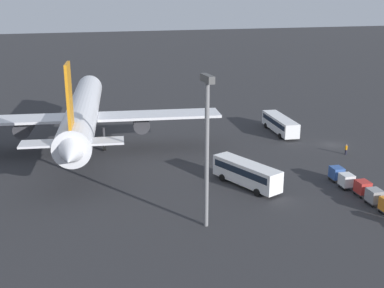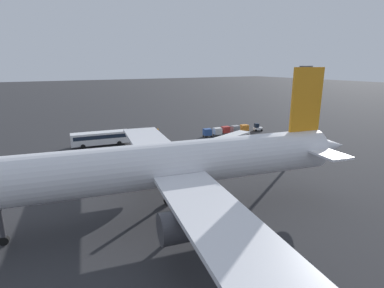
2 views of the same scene
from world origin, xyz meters
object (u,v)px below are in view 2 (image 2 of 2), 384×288
object	(u,v)px
shuttle_bus_far	(231,141)
baggage_tug	(257,128)
cargo_cart_white	(218,131)
shuttle_bus_near	(100,137)
cargo_cart_orange	(244,128)
airplane	(160,166)
worker_person	(158,131)
cargo_cart_blue	(207,132)
cargo_cart_red	(226,130)
cargo_cart_grey	(235,129)

from	to	relation	value
shuttle_bus_far	baggage_tug	world-z (taller)	shuttle_bus_far
cargo_cart_white	shuttle_bus_near	bearing A→B (deg)	-9.82
shuttle_bus_near	cargo_cart_orange	size ratio (longest dim) A/B	5.98
cargo_cart_orange	shuttle_bus_near	bearing A→B (deg)	-7.73
shuttle_bus_far	cargo_cart_white	size ratio (longest dim) A/B	5.33
airplane	worker_person	xyz separation A→B (m)	(-16.80, -41.06, -5.66)
worker_person	cargo_cart_white	size ratio (longest dim) A/B	0.82
airplane	worker_person	distance (m)	44.73
baggage_tug	shuttle_bus_far	bearing A→B (deg)	52.84
cargo_cart_blue	cargo_cart_white	bearing A→B (deg)	172.89
shuttle_bus_far	cargo_cart_white	world-z (taller)	shuttle_bus_far
airplane	shuttle_bus_far	xyz separation A→B (m)	(-24.34, -19.45, -4.51)
shuttle_bus_near	cargo_cart_orange	xyz separation A→B (m)	(-36.82, 5.00, -0.67)
shuttle_bus_far	worker_person	distance (m)	22.92
worker_person	baggage_tug	bearing A→B (deg)	159.87
cargo_cart_red	cargo_cart_white	size ratio (longest dim) A/B	1.00
baggage_tug	cargo_cart_orange	distance (m)	4.29
cargo_cart_orange	cargo_cart_red	size ratio (longest dim) A/B	1.00
worker_person	cargo_cart_red	bearing A→B (deg)	151.45
shuttle_bus_near	cargo_cart_red	size ratio (longest dim) A/B	5.98
worker_person	shuttle_bus_far	bearing A→B (deg)	109.23
airplane	cargo_cart_white	bearing A→B (deg)	-122.95
airplane	shuttle_bus_far	size ratio (longest dim) A/B	4.73
cargo_cart_red	cargo_cart_white	xyz separation A→B (m)	(2.86, 0.47, 0.00)
cargo_cart_orange	cargo_cart_red	bearing A→B (deg)	-5.84
baggage_tug	cargo_cart_white	world-z (taller)	baggage_tug
shuttle_bus_far	cargo_cart_white	bearing A→B (deg)	-132.31
worker_person	cargo_cart_orange	bearing A→B (deg)	156.95
cargo_cart_orange	airplane	bearing A→B (deg)	40.05
shuttle_bus_near	cargo_cart_grey	distance (m)	34.31
cargo_cart_grey	airplane	bearing A→B (deg)	42.43
cargo_cart_orange	cargo_cart_blue	size ratio (longest dim) A/B	1.00
cargo_cart_grey	cargo_cart_white	bearing A→B (deg)	0.79
shuttle_bus_far	cargo_cart_grey	world-z (taller)	shuttle_bus_far
shuttle_bus_far	worker_person	xyz separation A→B (m)	(7.54, -21.61, -1.14)
airplane	baggage_tug	xyz separation A→B (m)	(-42.35, -31.70, -5.58)
cargo_cart_red	cargo_cart_white	distance (m)	2.89
cargo_cart_grey	cargo_cart_blue	world-z (taller)	same
cargo_cart_red	cargo_cart_white	bearing A→B (deg)	9.40
worker_person	cargo_cart_blue	bearing A→B (deg)	138.93
airplane	cargo_cart_red	bearing A→B (deg)	-125.17
cargo_cart_red	airplane	bearing A→B (deg)	45.20
worker_person	cargo_cart_grey	bearing A→B (deg)	154.30
shuttle_bus_far	cargo_cart_blue	xyz separation A→B (m)	(-2.31, -13.02, -0.82)
cargo_cart_red	cargo_cart_orange	bearing A→B (deg)	174.16
baggage_tug	cargo_cart_blue	bearing A→B (deg)	15.79
baggage_tug	worker_person	bearing A→B (deg)	-1.51
cargo_cart_orange	cargo_cart_white	world-z (taller)	same
shuttle_bus_near	shuttle_bus_far	distance (m)	29.00
airplane	shuttle_bus_near	size ratio (longest dim) A/B	4.22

